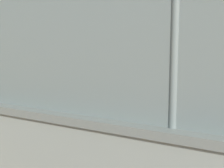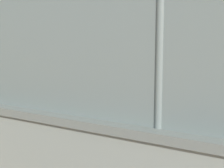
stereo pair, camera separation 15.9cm
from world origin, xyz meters
TOP-DOWN VIEW (x-y plane):
  - ground_plane at (0.00, 0.00)m, footprint 260.00×260.00m
  - player_near_wall_returning at (-2.08, 0.36)m, footprint 1.21×0.76m
  - player_foreground_swinging at (-2.37, 3.47)m, footprint 1.00×0.68m
  - sports_ball at (-1.05, 1.72)m, footprint 0.07×0.07m

SIDE VIEW (x-z plane):
  - ground_plane at x=0.00m, z-range 0.00..0.00m
  - player_foreground_swinging at x=-2.37m, z-range 0.12..1.59m
  - player_near_wall_returning at x=-2.08m, z-range 0.15..1.81m
  - sports_ball at x=-1.05m, z-range 1.09..1.16m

